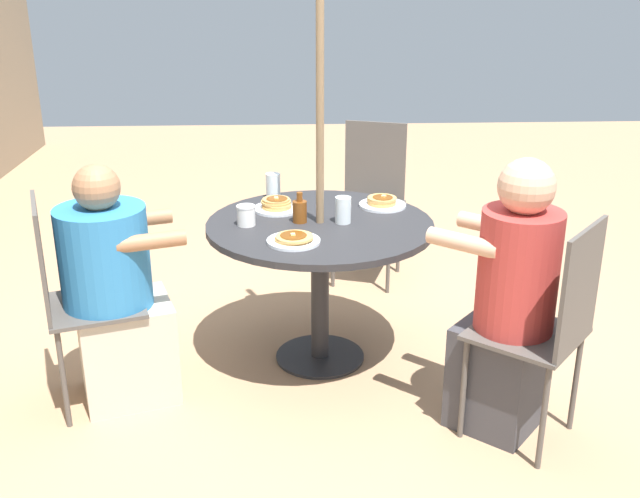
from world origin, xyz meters
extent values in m
plane|color=tan|center=(0.00, 0.00, 0.00)|extent=(12.00, 12.00, 0.00)
cylinder|color=#28282B|center=(0.00, 0.00, 0.01)|extent=(0.45, 0.45, 0.01)
cylinder|color=#28282B|center=(0.00, 0.00, 0.35)|extent=(0.09, 0.09, 0.70)
cylinder|color=#28282B|center=(0.00, 0.00, 0.72)|extent=(1.10, 1.10, 0.03)
cylinder|color=#846B4C|center=(0.00, 0.00, 1.12)|extent=(0.04, 0.04, 2.24)
cylinder|color=#514C47|center=(-0.12, 0.91, 0.23)|extent=(0.02, 0.02, 0.47)
cylinder|color=#514C47|center=(-0.45, 0.80, 0.23)|extent=(0.02, 0.02, 0.47)
cylinder|color=#514C47|center=(-0.23, 1.24, 0.23)|extent=(0.02, 0.02, 0.47)
cylinder|color=#514C47|center=(-0.56, 1.13, 0.23)|extent=(0.02, 0.02, 0.47)
cube|color=#514C47|center=(-0.34, 1.02, 0.48)|extent=(0.52, 0.52, 0.02)
cube|color=#514C47|center=(-0.40, 1.20, 0.73)|extent=(0.38, 0.14, 0.49)
cube|color=beige|center=(-0.30, 0.90, 0.23)|extent=(0.48, 0.51, 0.47)
cylinder|color=teal|center=(-0.32, 0.96, 0.70)|extent=(0.39, 0.39, 0.46)
sphere|color=#A3704C|center=(-0.32, 0.96, 1.02)|extent=(0.20, 0.20, 0.20)
cylinder|color=#A3704C|center=(-0.11, 0.83, 0.80)|extent=(0.16, 0.30, 0.07)
cylinder|color=#A3704C|center=(-0.41, 0.73, 0.80)|extent=(0.16, 0.30, 0.07)
cylinder|color=#514C47|center=(-0.72, -0.57, 0.23)|extent=(0.02, 0.02, 0.47)
cylinder|color=#514C47|center=(-0.45, -0.79, 0.23)|extent=(0.02, 0.02, 0.47)
cylinder|color=#514C47|center=(-0.94, -0.83, 0.23)|extent=(0.02, 0.02, 0.47)
cylinder|color=#514C47|center=(-0.68, -1.06, 0.23)|extent=(0.02, 0.02, 0.47)
cube|color=#514C47|center=(-0.70, -0.81, 0.48)|extent=(0.58, 0.58, 0.02)
cube|color=#514C47|center=(-0.83, -0.96, 0.73)|extent=(0.31, 0.27, 0.49)
cube|color=#3D3D42|center=(-0.63, -0.73, 0.23)|extent=(0.46, 0.46, 0.47)
cylinder|color=#B73833|center=(-0.66, -0.77, 0.73)|extent=(0.32, 0.32, 0.52)
sphere|color=#DBA884|center=(-0.66, -0.77, 1.09)|extent=(0.22, 0.22, 0.22)
cylinder|color=#DBA884|center=(-0.64, -0.54, 0.86)|extent=(0.25, 0.28, 0.07)
cylinder|color=#DBA884|center=(-0.44, -0.71, 0.86)|extent=(0.25, 0.28, 0.07)
cylinder|color=#514C47|center=(0.79, -0.45, 0.23)|extent=(0.02, 0.02, 0.47)
cylinder|color=#514C47|center=(0.91, -0.12, 0.23)|extent=(0.02, 0.02, 0.47)
cylinder|color=#514C47|center=(1.12, -0.57, 0.23)|extent=(0.02, 0.02, 0.47)
cylinder|color=#514C47|center=(1.24, -0.24, 0.23)|extent=(0.02, 0.02, 0.47)
cube|color=#514C47|center=(1.01, -0.34, 0.48)|extent=(0.52, 0.52, 0.02)
cube|color=#514C47|center=(1.20, -0.41, 0.73)|extent=(0.14, 0.37, 0.49)
cylinder|color=white|center=(-0.27, 0.13, 0.74)|extent=(0.24, 0.24, 0.01)
cylinder|color=tan|center=(-0.28, 0.14, 0.75)|extent=(0.16, 0.16, 0.01)
cylinder|color=tan|center=(-0.28, 0.13, 0.76)|extent=(0.17, 0.17, 0.01)
ellipsoid|color=brown|center=(-0.27, 0.13, 0.77)|extent=(0.13, 0.12, 0.00)
cube|color=#F4E084|center=(-0.28, 0.13, 0.78)|extent=(0.02, 0.02, 0.01)
cylinder|color=white|center=(0.20, 0.21, 0.74)|extent=(0.24, 0.24, 0.01)
cylinder|color=tan|center=(0.20, 0.21, 0.75)|extent=(0.15, 0.15, 0.01)
cylinder|color=tan|center=(0.20, 0.20, 0.77)|extent=(0.14, 0.14, 0.01)
cylinder|color=tan|center=(0.21, 0.21, 0.78)|extent=(0.15, 0.15, 0.01)
cylinder|color=tan|center=(0.20, 0.21, 0.79)|extent=(0.14, 0.14, 0.01)
ellipsoid|color=brown|center=(0.20, 0.21, 0.80)|extent=(0.12, 0.11, 0.00)
cube|color=#F4E084|center=(0.19, 0.21, 0.80)|extent=(0.02, 0.02, 0.01)
cylinder|color=white|center=(0.24, -0.33, 0.74)|extent=(0.24, 0.24, 0.01)
cylinder|color=tan|center=(0.23, -0.33, 0.75)|extent=(0.14, 0.14, 0.01)
cylinder|color=tan|center=(0.24, -0.33, 0.77)|extent=(0.15, 0.15, 0.01)
cylinder|color=tan|center=(0.24, -0.33, 0.78)|extent=(0.15, 0.15, 0.01)
ellipsoid|color=brown|center=(0.24, -0.33, 0.78)|extent=(0.11, 0.10, 0.00)
cube|color=#F4E084|center=(0.24, -0.34, 0.79)|extent=(0.03, 0.03, 0.01)
cylinder|color=brown|center=(0.01, 0.10, 0.79)|extent=(0.07, 0.07, 0.10)
cylinder|color=brown|center=(0.01, 0.10, 0.86)|extent=(0.03, 0.03, 0.04)
torus|color=brown|center=(0.04, 0.10, 0.80)|extent=(0.05, 0.01, 0.05)
cylinder|color=white|center=(-0.03, 0.35, 0.78)|extent=(0.09, 0.09, 0.09)
cylinder|color=white|center=(-0.03, 0.35, 0.83)|extent=(0.09, 0.09, 0.01)
cylinder|color=silver|center=(0.42, 0.23, 0.80)|extent=(0.08, 0.08, 0.13)
cylinder|color=silver|center=(-0.01, -0.11, 0.80)|extent=(0.08, 0.08, 0.13)
camera|label=1|loc=(-3.40, 0.16, 1.89)|focal=42.00mm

